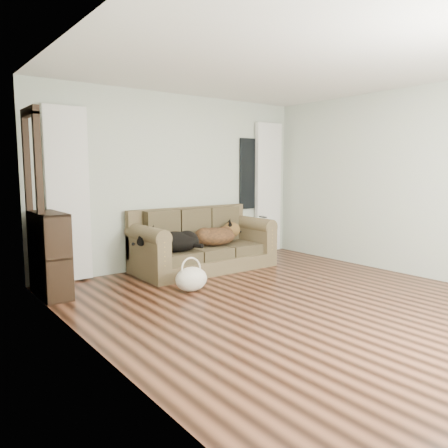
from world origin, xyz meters
TOP-DOWN VIEW (x-y plane):
  - floor at (0.00, 0.00)m, footprint 5.00×5.00m
  - ceiling at (0.00, 0.00)m, footprint 5.00×5.00m
  - wall_back at (0.00, 2.50)m, footprint 4.50×0.04m
  - wall_left at (-2.25, 0.00)m, footprint 0.04×5.00m
  - wall_right at (2.25, 0.00)m, footprint 0.04×5.00m
  - curtain_left at (-1.70, 2.42)m, footprint 0.55×0.08m
  - curtain_right at (1.80, 2.42)m, footprint 0.55×0.08m
  - window_pane at (1.45, 2.47)m, footprint 0.50×0.03m
  - door_casing at (-2.20, 2.05)m, footprint 0.07×0.60m
  - sofa at (0.12, 1.97)m, footprint 2.06×0.89m
  - dog_black_lab at (-0.48, 1.88)m, footprint 0.82×0.76m
  - dog_shepherd at (0.31, 1.94)m, footprint 0.78×0.64m
  - tv_remote at (1.13, 1.80)m, footprint 0.09×0.18m
  - tote_bag at (-0.67, 1.10)m, footprint 0.49×0.43m
  - bookshelf at (-2.09, 1.94)m, footprint 0.40×0.82m

SIDE VIEW (x-z plane):
  - floor at x=0.00m, z-range 0.00..0.00m
  - tote_bag at x=-0.67m, z-range 0.01..0.31m
  - sofa at x=0.12m, z-range 0.03..0.87m
  - dog_black_lab at x=-0.48m, z-range 0.34..0.62m
  - dog_shepherd at x=0.31m, z-range 0.34..0.64m
  - bookshelf at x=-2.09m, z-range 0.01..0.99m
  - tv_remote at x=1.13m, z-range 0.72..0.74m
  - door_casing at x=-2.20m, z-range 0.00..2.10m
  - curtain_left at x=-1.70m, z-range 0.02..2.27m
  - curtain_right at x=1.80m, z-range 0.02..2.27m
  - wall_back at x=0.00m, z-range 0.00..2.60m
  - wall_left at x=-2.25m, z-range 0.00..2.60m
  - wall_right at x=2.25m, z-range 0.00..2.60m
  - window_pane at x=1.45m, z-range 0.80..2.00m
  - ceiling at x=0.00m, z-range 2.60..2.60m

